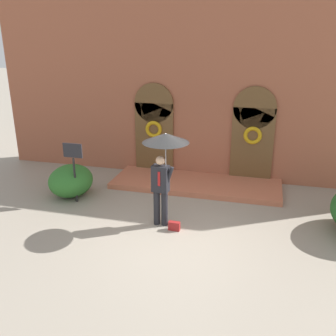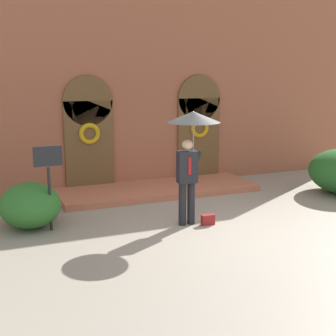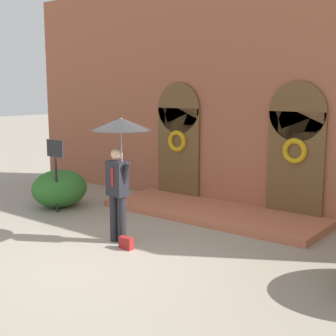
{
  "view_description": "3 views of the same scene",
  "coord_description": "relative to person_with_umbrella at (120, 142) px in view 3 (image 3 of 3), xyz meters",
  "views": [
    {
      "loc": [
        1.92,
        -7.68,
        4.48
      ],
      "look_at": [
        -0.4,
        1.13,
        1.24
      ],
      "focal_mm": 40.0,
      "sensor_mm": 36.0,
      "label": 1
    },
    {
      "loc": [
        -4.3,
        -8.16,
        3.16
      ],
      "look_at": [
        -0.44,
        1.27,
        1.04
      ],
      "focal_mm": 50.0,
      "sensor_mm": 36.0,
      "label": 2
    },
    {
      "loc": [
        5.64,
        -5.79,
        2.86
      ],
      "look_at": [
        -0.26,
        1.75,
        1.26
      ],
      "focal_mm": 50.0,
      "sensor_mm": 36.0,
      "label": 3
    }
  ],
  "objects": [
    {
      "name": "ground_plane",
      "position": [
        0.29,
        -0.37,
        -1.91
      ],
      "size": [
        80.0,
        80.0,
        0.0
      ],
      "primitive_type": "plane",
      "color": "gray"
    },
    {
      "name": "building_facade",
      "position": [
        0.29,
        3.79,
        0.77
      ],
      "size": [
        14.0,
        2.3,
        5.6
      ],
      "color": "#9E563D",
      "rests_on": "ground"
    },
    {
      "name": "handbag",
      "position": [
        0.3,
        -0.2,
        -1.8
      ],
      "size": [
        0.28,
        0.13,
        0.22
      ],
      "primitive_type": "cube",
      "rotation": [
        0.0,
        0.0,
        -0.02
      ],
      "color": "maroon",
      "rests_on": "ground"
    },
    {
      "name": "person_with_umbrella",
      "position": [
        0.0,
        0.0,
        0.0
      ],
      "size": [
        1.1,
        1.1,
        2.36
      ],
      "color": "black",
      "rests_on": "ground"
    },
    {
      "name": "shrub_left",
      "position": [
        -3.14,
        1.08,
        -1.45
      ],
      "size": [
        1.24,
        1.41,
        0.92
      ],
      "primitive_type": "ellipsoid",
      "color": "#2D6B28",
      "rests_on": "ground"
    },
    {
      "name": "sign_post",
      "position": [
        -2.78,
        0.71,
        -0.75
      ],
      "size": [
        0.56,
        0.06,
        1.72
      ],
      "color": "black",
      "rests_on": "ground"
    }
  ]
}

